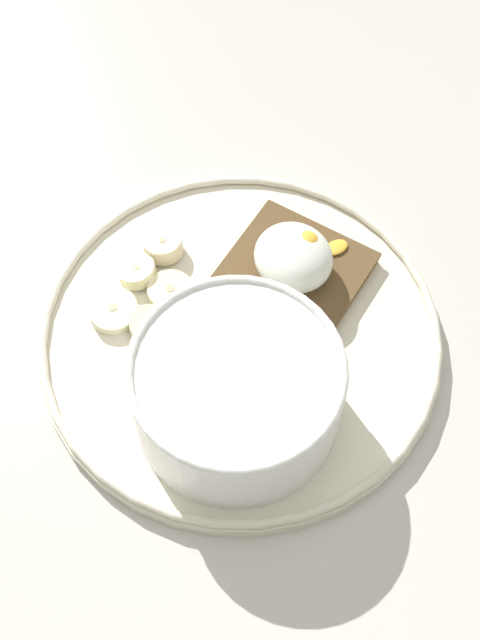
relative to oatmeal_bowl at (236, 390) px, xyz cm
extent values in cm
cube|color=beige|center=(4.46, -3.84, -5.27)|extent=(120.00, 120.00, 2.00)
cylinder|color=silver|center=(4.46, -3.84, -3.77)|extent=(27.88, 27.88, 1.00)
torus|color=silver|center=(4.46, -3.84, -2.97)|extent=(27.68, 27.68, 0.60)
cylinder|color=white|center=(0.00, 0.00, -0.20)|extent=(13.28, 13.28, 6.12)
torus|color=white|center=(0.00, 0.00, 2.86)|extent=(13.48, 13.48, 0.60)
cylinder|color=beige|center=(0.00, 0.00, -0.53)|extent=(11.88, 11.88, 5.08)
ellipsoid|color=beige|center=(0.00, 0.00, 1.81)|extent=(11.29, 11.29, 1.20)
ellipsoid|color=tan|center=(-3.62, 1.38, 2.15)|extent=(1.86, 1.75, 0.67)
ellipsoid|color=#9A6242|center=(-1.55, 1.15, 2.22)|extent=(2.28, 2.10, 0.82)
ellipsoid|color=tan|center=(-0.11, 0.55, 2.20)|extent=(2.02, 1.56, 0.77)
cube|color=brown|center=(5.70, -9.54, -2.33)|extent=(12.04, 12.04, 0.30)
cube|color=brown|center=(5.70, -9.54, -2.75)|extent=(11.80, 11.80, 1.04)
ellipsoid|color=white|center=(5.70, -9.54, -0.44)|extent=(5.68, 5.30, 3.58)
sphere|color=yellow|center=(5.58, -10.52, 0.33)|extent=(2.02, 2.02, 2.02)
ellipsoid|color=yellow|center=(5.24, -13.27, -2.03)|extent=(1.42, 1.98, 0.36)
cylinder|color=beige|center=(10.09, -2.04, -2.85)|extent=(3.97, 3.98, 0.85)
cylinder|color=#B9AE89|center=(10.09, -2.04, -2.44)|extent=(0.71, 0.72, 0.13)
cylinder|color=#F2EAB5|center=(12.84, -1.12, -2.65)|extent=(3.60, 3.52, 1.48)
cylinder|color=#BDB68D|center=(12.84, -1.12, -2.17)|extent=(0.64, 0.63, 0.21)
cylinder|color=beige|center=(13.42, -4.03, -2.51)|extent=(3.72, 3.64, 1.66)
cylinder|color=#BEAF8B|center=(13.42, -4.03, -1.84)|extent=(0.66, 0.65, 0.18)
cylinder|color=beige|center=(8.59, 0.83, -2.55)|extent=(3.17, 3.01, 1.67)
cylinder|color=#B1B388|center=(8.59, 0.83, -1.96)|extent=(0.55, 0.54, 0.21)
cylinder|color=#F2EEC1|center=(11.20, 2.04, -2.70)|extent=(4.67, 4.63, 1.28)
cylinder|color=#BCBA97|center=(11.20, 2.04, -2.21)|extent=(0.84, 0.83, 0.17)
camera|label=1|loc=(-19.43, 15.20, 50.02)|focal=50.00mm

